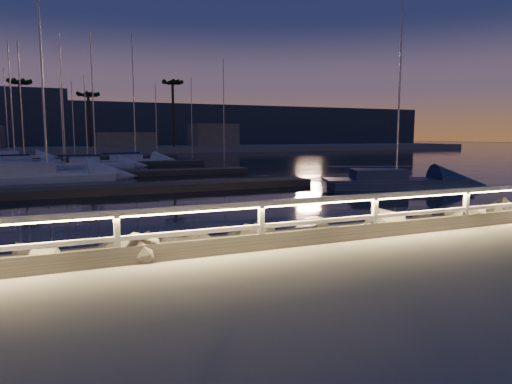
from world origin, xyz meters
The scene contains 15 objects.
ground centered at (0.00, 0.00, 0.00)m, with size 400.00×400.00×0.00m, color #9A968B.
harbor_water centered at (0.00, 31.22, -0.97)m, with size 400.00×440.00×0.60m.
guard_rail centered at (-0.07, 0.00, 0.77)m, with size 44.11×0.12×1.06m.
riprap centered at (3.77, 1.80, -0.28)m, with size 37.65×2.50×1.26m.
floating_docks centered at (0.00, 32.50, -0.40)m, with size 22.00×36.00×0.40m.
far_shore centered at (-0.12, 74.05, 0.29)m, with size 160.00×14.00×5.20m.
palm_left centered at (-8.00, 72.00, 10.14)m, with size 3.00×3.00×11.20m.
palm_center centered at (2.00, 73.00, 8.78)m, with size 3.00×3.00×9.70m.
palm_right centered at (16.00, 72.00, 11.03)m, with size 3.00×3.00×12.20m.
sailboat_c centered at (-3.93, 23.99, -0.14)m, with size 9.08×3.22×15.14m.
sailboat_d centered at (14.66, 12.08, -0.19)m, with size 8.44×5.13×13.85m.
sailboat_j centered at (-6.05, 38.42, -0.20)m, with size 6.92×4.55×11.55m.
sailboat_k centered at (-0.07, 35.47, -0.20)m, with size 7.37×2.67×12.27m.
sailboat_l centered at (4.10, 39.22, -0.20)m, with size 8.11×4.12×13.21m.
sailboat_n centered at (-7.88, 50.99, -0.15)m, with size 8.25×3.05×13.77m.
Camera 1 is at (-2.94, -8.83, 2.46)m, focal length 32.00 mm.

